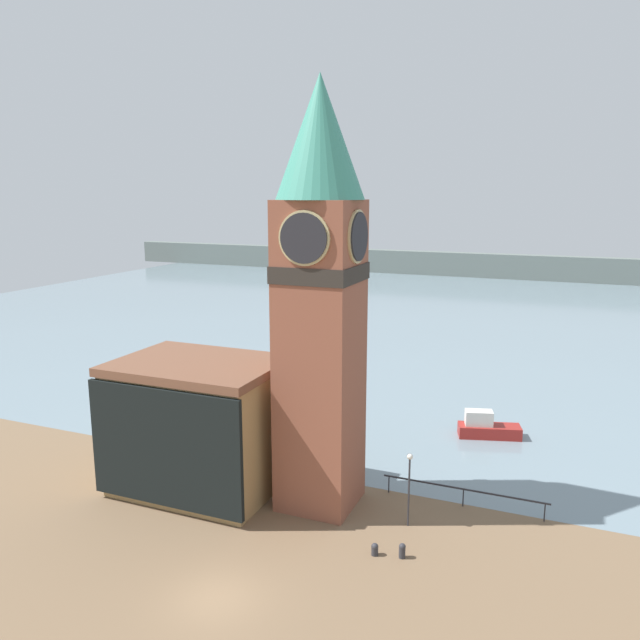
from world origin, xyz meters
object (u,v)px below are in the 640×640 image
Objects in this scene: mooring_bollard_near at (375,549)px; lamp_post at (409,476)px; clock_tower at (320,288)px; boat_near at (486,427)px; mooring_bollard_far at (402,550)px; pier_building at (199,425)px.

lamp_post is (0.81, 3.33, 2.53)m from mooring_bollard_near.
clock_tower is 5.02× the size of boat_near.
clock_tower is 19.51m from boat_near.
boat_near is at bearing 84.55° from mooring_bollard_far.
lamp_post is (5.33, -0.61, -9.60)m from clock_tower.
mooring_bollard_far is at bearing -32.05° from clock_tower.
mooring_bollard_near is 0.15× the size of lamp_post.
lamp_post reaches higher than mooring_bollard_far.
clock_tower is at bearing 138.97° from mooring_bollard_near.
mooring_bollard_near is at bearing -103.66° from lamp_post.
mooring_bollard_far is 3.93m from lamp_post.
clock_tower reaches higher than lamp_post.
mooring_bollard_near is (4.52, -3.93, -12.13)m from clock_tower.
mooring_bollard_far is (13.25, -2.70, -3.52)m from pier_building.
lamp_post is at bearing -114.78° from boat_near.
lamp_post reaches higher than boat_near.
boat_near is 7.42× the size of mooring_bollard_near.
lamp_post is at bearing 76.34° from mooring_bollard_near.
pier_building is at bearing 165.97° from mooring_bollard_near.
mooring_bollard_near is 4.25m from lamp_post.
pier_building reaches higher than mooring_bollard_far.
clock_tower is 13.87m from mooring_bollard_far.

